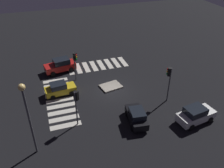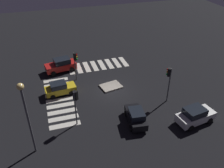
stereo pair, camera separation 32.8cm
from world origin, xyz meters
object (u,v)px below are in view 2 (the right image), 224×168
Objects in this scene: car_red at (61,65)px; traffic_light_east at (76,60)px; car_yellow at (60,88)px; street_lamp at (25,107)px; traffic_island at (111,86)px; traffic_light_north at (76,100)px; car_white at (195,115)px; car_black at (136,116)px; traffic_light_west at (169,77)px.

traffic_light_east reaches higher than car_red.
street_lamp is (3.22, 8.43, 4.18)m from car_yellow.
traffic_light_north is at bearing 46.42° from traffic_island.
traffic_light_east is at bearing 109.53° from car_red.
car_yellow is (12.66, -9.26, -0.09)m from car_white.
traffic_light_north is 0.55× the size of street_lamp.
traffic_island is at bearing 10.46° from car_black.
traffic_light_east reaches higher than car_black.
traffic_light_north is at bearing 80.65° from car_black.
traffic_light_west is at bearing 6.30° from traffic_light_east.
traffic_light_west is (1.06, -4.23, 2.40)m from car_white.
street_lamp reaches higher than traffic_light_north.
car_white is at bearing 139.28° from traffic_light_west.
traffic_light_east is at bearing -38.23° from traffic_island.
traffic_light_north is at bearing 81.98° from car_red.
traffic_island is 0.76× the size of car_black.
traffic_light_north is (-1.07, 5.88, 2.24)m from car_yellow.
car_white is at bearing 177.02° from street_lamp.
car_black is 10.91m from street_lamp.
car_red is 1.03× the size of traffic_light_west.
car_black is 5.93m from traffic_light_west.
traffic_island is 8.27m from car_red.
car_yellow is 0.85× the size of car_red.
car_white is 16.42m from street_lamp.
car_black is 0.89× the size of car_white.
traffic_island is 10.96m from car_white.
car_black is 0.86× the size of car_red.
car_white is 15.68m from car_yellow.
traffic_island is at bearing 122.84° from car_red.
traffic_light_north reaches higher than car_black.
traffic_light_west reaches higher than car_black.
car_white reaches higher than traffic_island.
traffic_island is 6.39m from car_yellow.
car_black is at bearing -53.13° from car_yellow.
car_red is (6.00, -13.29, 0.12)m from car_black.
traffic_light_east is (10.13, -11.91, 2.11)m from car_white.
traffic_light_west is 0.60× the size of street_lamp.
car_white is at bearing -41.52° from car_yellow.
street_lamp is at bearing -116.26° from car_yellow.
car_yellow is 0.96× the size of traffic_light_east.
car_yellow is 0.95× the size of traffic_light_north.
traffic_light_west is (-9.06, 7.68, 0.29)m from traffic_light_east.
street_lamp is (15.88, -0.83, 4.09)m from car_white.
street_lamp is (5.75, 11.09, 1.98)m from traffic_light_east.
traffic_light_north is (-0.25, 11.64, 2.11)m from car_red.
car_black is (-0.48, 7.18, 0.70)m from traffic_island.
car_red reaches higher than car_yellow.
traffic_light_west reaches higher than car_white.
traffic_island is 0.74× the size of traffic_light_east.
traffic_light_east is 0.91× the size of traffic_light_west.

